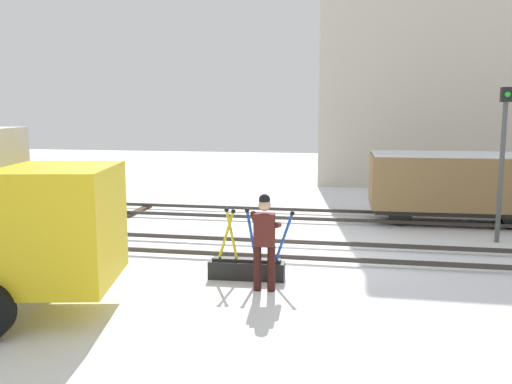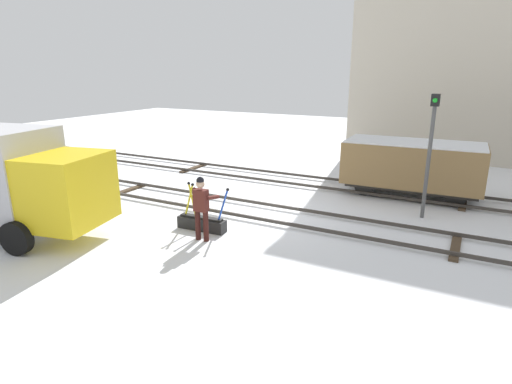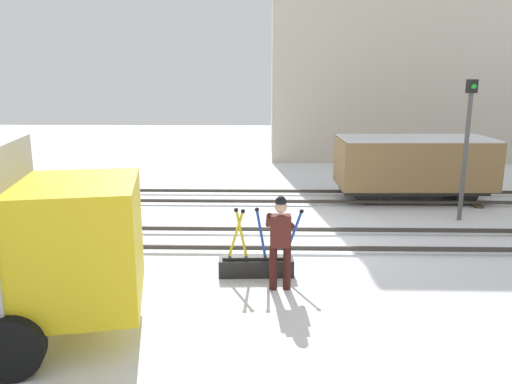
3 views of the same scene
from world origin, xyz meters
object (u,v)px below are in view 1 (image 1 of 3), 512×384
object	(u,v)px
rail_worker	(265,236)
signal_post	(503,149)
switch_lever_frame	(247,267)
freight_car_back_track	(454,183)

from	to	relation	value
rail_worker	signal_post	bearing A→B (deg)	40.26
signal_post	switch_lever_frame	bearing A→B (deg)	-143.54
rail_worker	freight_car_back_track	world-z (taller)	freight_car_back_track
signal_post	freight_car_back_track	xyz separation A→B (m)	(-0.73, 2.24, -1.16)
switch_lever_frame	freight_car_back_track	size ratio (longest dim) A/B	0.35
switch_lever_frame	rail_worker	distance (m)	1.11
signal_post	freight_car_back_track	distance (m)	2.63
switch_lever_frame	freight_car_back_track	distance (m)	8.16
freight_car_back_track	signal_post	bearing A→B (deg)	-73.37
switch_lever_frame	freight_car_back_track	xyz separation A→B (m)	(4.93, 6.43, 0.97)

